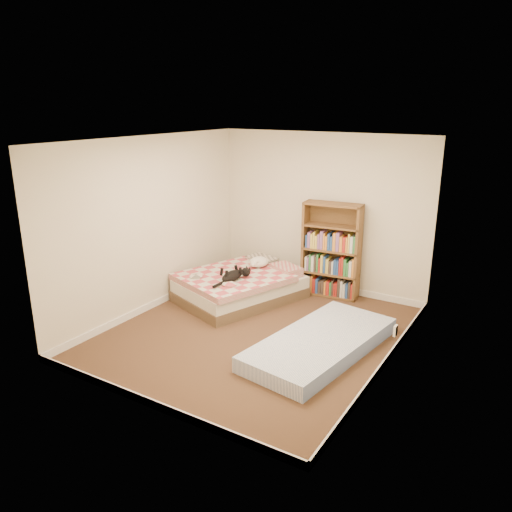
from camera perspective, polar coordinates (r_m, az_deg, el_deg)
The scene contains 6 objects.
room at distance 6.27m, azimuth -0.09°, elevation 1.15°, with size 3.51×4.01×2.51m.
bed at distance 7.72m, azimuth -1.67°, elevation -3.37°, with size 1.78×2.11×0.48m.
bookshelf at distance 7.86m, azimuth 8.60°, elevation -0.65°, with size 0.92×0.38×1.48m.
floor_mattress at distance 6.25m, azimuth 7.38°, elevation -9.90°, with size 0.97×2.15×0.19m, color #6D84B7.
black_cat at distance 7.31m, azimuth -2.57°, elevation -2.19°, with size 0.36×0.74×0.17m.
white_dog at distance 7.87m, azimuth 0.34°, elevation -0.69°, with size 0.43×0.43×0.16m.
Camera 1 is at (3.15, -5.13, 2.93)m, focal length 35.00 mm.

